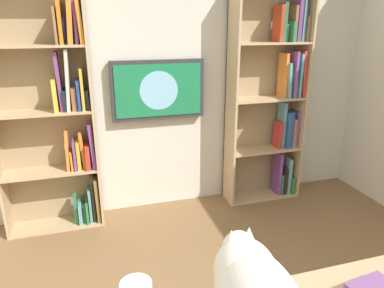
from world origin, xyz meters
The scene contains 4 objects.
wall_back centered at (0.00, -2.23, 1.35)m, with size 4.52×0.06×2.70m, color silver.
bookshelf_left centered at (-1.16, -2.06, 1.09)m, with size 0.79×0.28×2.19m.
bookshelf_right centered at (0.95, -2.06, 1.09)m, with size 0.84×0.28×2.20m.
wall_mounted_tv centered at (0.04, -2.15, 1.22)m, with size 0.88×0.07×0.56m.
Camera 1 is at (0.66, 1.10, 1.81)m, focal length 32.74 mm.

